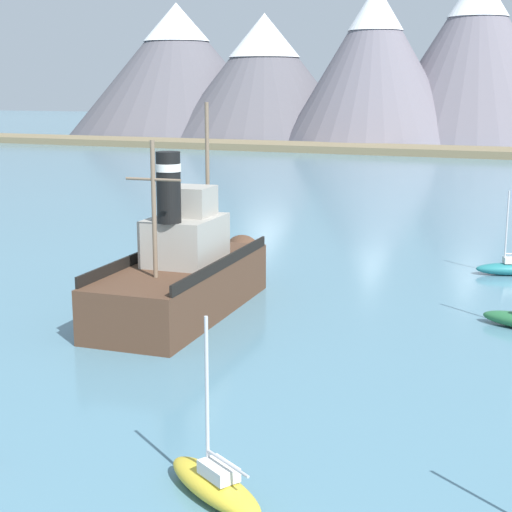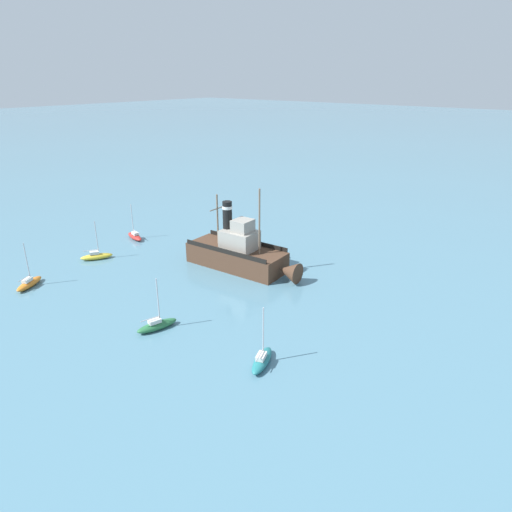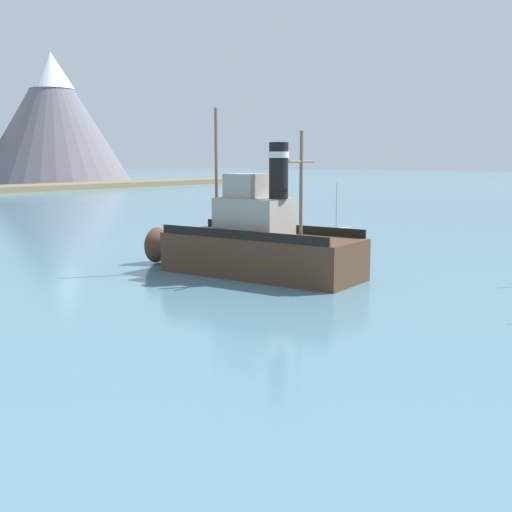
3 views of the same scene
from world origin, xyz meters
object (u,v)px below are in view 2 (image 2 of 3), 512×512
object	(u,v)px
old_tugboat	(240,253)
sailboat_red	(135,236)
sailboat_yellow	(96,256)
sailboat_orange	(29,283)
sailboat_green	(157,325)
sailboat_teal	(262,360)

from	to	relation	value
old_tugboat	sailboat_red	bearing A→B (deg)	-85.01
sailboat_red	sailboat_yellow	world-z (taller)	same
old_tugboat	sailboat_red	size ratio (longest dim) A/B	2.98
sailboat_red	sailboat_orange	xyz separation A→B (m)	(16.67, 3.73, 0.00)
sailboat_red	sailboat_green	world-z (taller)	same
old_tugboat	sailboat_red	distance (m)	18.15
sailboat_teal	sailboat_yellow	bearing A→B (deg)	-98.44
sailboat_red	sailboat_yellow	bearing A→B (deg)	17.65
sailboat_red	sailboat_green	distance (m)	25.36
sailboat_orange	sailboat_red	bearing A→B (deg)	-167.38
sailboat_orange	sailboat_green	bearing A→B (deg)	99.53
old_tugboat	sailboat_orange	xyz separation A→B (m)	(18.24, -14.30, -1.40)
sailboat_orange	sailboat_yellow	world-z (taller)	same
sailboat_red	sailboat_green	bearing A→B (deg)	57.26
sailboat_yellow	sailboat_green	distance (m)	19.87
sailboat_yellow	sailboat_green	xyz separation A→B (m)	(6.10, 18.91, 0.00)
old_tugboat	sailboat_green	xyz separation A→B (m)	(15.29, 3.31, -1.40)
sailboat_teal	sailboat_orange	size ratio (longest dim) A/B	1.00
sailboat_red	sailboat_orange	size ratio (longest dim) A/B	1.00
sailboat_red	sailboat_teal	world-z (taller)	same
sailboat_orange	sailboat_green	world-z (taller)	same
sailboat_red	sailboat_orange	bearing A→B (deg)	12.62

